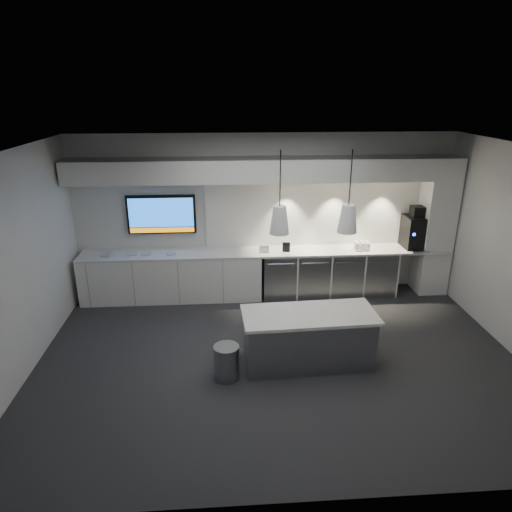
{
  "coord_description": "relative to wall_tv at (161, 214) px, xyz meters",
  "views": [
    {
      "loc": [
        -0.73,
        -5.75,
        3.74
      ],
      "look_at": [
        -0.26,
        1.1,
        1.2
      ],
      "focal_mm": 32.0,
      "sensor_mm": 36.0,
      "label": 1
    }
  ],
  "objects": [
    {
      "name": "wall_tv",
      "position": [
        0.0,
        0.0,
        0.0
      ],
      "size": [
        1.25,
        0.07,
        0.72
      ],
      "color": "black",
      "rests_on": "wall_back"
    },
    {
      "name": "island",
      "position": [
        2.3,
        -2.59,
        -1.16
      ],
      "size": [
        1.91,
        0.89,
        0.79
      ],
      "rotation": [
        0.0,
        0.0,
        0.05
      ],
      "color": "gray",
      "rests_on": "floor"
    },
    {
      "name": "tray_a",
      "position": [
        -0.98,
        -0.33,
        -0.65
      ],
      "size": [
        0.2,
        0.2,
        0.02
      ],
      "primitive_type": "cube",
      "rotation": [
        0.0,
        0.0,
        -0.3
      ],
      "color": "#ACACAC",
      "rests_on": "back_counter"
    },
    {
      "name": "floor",
      "position": [
        1.9,
        -2.45,
        -1.56
      ],
      "size": [
        7.0,
        7.0,
        0.0
      ],
      "primitive_type": "plane",
      "color": "#2A2A2D",
      "rests_on": "ground"
    },
    {
      "name": "wall_back",
      "position": [
        1.9,
        0.05,
        -0.06
      ],
      "size": [
        7.0,
        0.0,
        7.0
      ],
      "primitive_type": "plane",
      "rotation": [
        1.57,
        0.0,
        0.0
      ],
      "color": "silver",
      "rests_on": "floor"
    },
    {
      "name": "pendant_left",
      "position": [
        1.86,
        -2.59,
        0.59
      ],
      "size": [
        0.26,
        0.26,
        1.07
      ],
      "color": "white",
      "rests_on": "ceiling"
    },
    {
      "name": "cup_cluster",
      "position": [
        3.69,
        -0.35,
        -0.58
      ],
      "size": [
        0.28,
        0.18,
        0.15
      ],
      "primitive_type": null,
      "color": "silver",
      "rests_on": "back_counter"
    },
    {
      "name": "left_base_cabinets",
      "position": [
        0.15,
        -0.27,
        -1.13
      ],
      "size": [
        3.3,
        0.63,
        0.86
      ],
      "primitive_type": "cube",
      "color": "white",
      "rests_on": "floor"
    },
    {
      "name": "tray_b",
      "position": [
        -0.53,
        -0.31,
        -0.65
      ],
      "size": [
        0.19,
        0.19,
        0.02
      ],
      "primitive_type": "cube",
      "rotation": [
        0.0,
        0.0,
        0.25
      ],
      "color": "#ACACAC",
      "rests_on": "back_counter"
    },
    {
      "name": "pendant_right",
      "position": [
        2.75,
        -2.59,
        0.59
      ],
      "size": [
        0.26,
        0.26,
        1.07
      ],
      "color": "white",
      "rests_on": "ceiling"
    },
    {
      "name": "sign_black",
      "position": [
        2.27,
        -0.34,
        -0.57
      ],
      "size": [
        0.14,
        0.04,
        0.18
      ],
      "primitive_type": "cube",
      "rotation": [
        0.0,
        0.0,
        -0.14
      ],
      "color": "black",
      "rests_on": "back_counter"
    },
    {
      "name": "column",
      "position": [
        5.1,
        -0.25,
        -0.26
      ],
      "size": [
        0.55,
        0.55,
        2.6
      ],
      "primitive_type": "cube",
      "color": "white",
      "rests_on": "floor"
    },
    {
      "name": "fridge_unit_a",
      "position": [
        2.15,
        -0.27,
        -1.13
      ],
      "size": [
        0.6,
        0.61,
        0.85
      ],
      "primitive_type": "cube",
      "color": "gray",
      "rests_on": "floor"
    },
    {
      "name": "coffee_machine",
      "position": [
        4.73,
        -0.25,
        -0.33
      ],
      "size": [
        0.44,
        0.61,
        0.79
      ],
      "rotation": [
        0.0,
        0.0,
        0.01
      ],
      "color": "black",
      "rests_on": "back_counter"
    },
    {
      "name": "fridge_unit_d",
      "position": [
        4.04,
        -0.27,
        -1.13
      ],
      "size": [
        0.6,
        0.61,
        0.85
      ],
      "primitive_type": "cube",
      "color": "gray",
      "rests_on": "floor"
    },
    {
      "name": "back_counter",
      "position": [
        1.9,
        -0.27,
        -0.68
      ],
      "size": [
        6.8,
        0.65,
        0.04
      ],
      "primitive_type": "cube",
      "color": "silver",
      "rests_on": "left_base_cabinets"
    },
    {
      "name": "sign_white",
      "position": [
        1.86,
        -0.37,
        -0.59
      ],
      "size": [
        0.18,
        0.02,
        0.14
      ],
      "primitive_type": "cube",
      "rotation": [
        0.0,
        0.0,
        -0.02
      ],
      "color": "silver",
      "rests_on": "back_counter"
    },
    {
      "name": "tray_d",
      "position": [
        0.17,
        -0.34,
        -0.65
      ],
      "size": [
        0.2,
        0.2,
        0.02
      ],
      "primitive_type": "cube",
      "rotation": [
        0.0,
        0.0,
        0.27
      ],
      "color": "#ACACAC",
      "rests_on": "back_counter"
    },
    {
      "name": "wall_front",
      "position": [
        1.9,
        -4.95,
        -0.06
      ],
      "size": [
        7.0,
        0.0,
        7.0
      ],
      "primitive_type": "plane",
      "rotation": [
        -1.57,
        0.0,
        0.0
      ],
      "color": "silver",
      "rests_on": "floor"
    },
    {
      "name": "backsplash",
      "position": [
        3.1,
        0.03,
        -0.01
      ],
      "size": [
        4.6,
        0.03,
        1.3
      ],
      "primitive_type": "cube",
      "color": "white",
      "rests_on": "wall_back"
    },
    {
      "name": "tray_c",
      "position": [
        -0.28,
        -0.32,
        -0.65
      ],
      "size": [
        0.2,
        0.2,
        0.02
      ],
      "primitive_type": "cube",
      "rotation": [
        0.0,
        0.0,
        0.3
      ],
      "color": "#ACACAC",
      "rests_on": "back_counter"
    },
    {
      "name": "soffit",
      "position": [
        1.9,
        -0.25,
        0.84
      ],
      "size": [
        6.9,
        0.6,
        0.4
      ],
      "primitive_type": "cube",
      "color": "white",
      "rests_on": "wall_back"
    },
    {
      "name": "wall_left",
      "position": [
        -1.6,
        -2.45,
        -0.06
      ],
      "size": [
        0.0,
        7.0,
        7.0
      ],
      "primitive_type": "plane",
      "rotation": [
        1.57,
        0.0,
        1.57
      ],
      "color": "silver",
      "rests_on": "floor"
    },
    {
      "name": "ceiling",
      "position": [
        1.9,
        -2.45,
        1.44
      ],
      "size": [
        7.0,
        7.0,
        0.0
      ],
      "primitive_type": "plane",
      "rotation": [
        3.14,
        0.0,
        0.0
      ],
      "color": "black",
      "rests_on": "wall_back"
    },
    {
      "name": "bin",
      "position": [
        1.14,
        -2.89,
        -1.31
      ],
      "size": [
        0.36,
        0.36,
        0.49
      ],
      "primitive_type": "cylinder",
      "rotation": [
        0.0,
        0.0,
        -0.05
      ],
      "color": "gray",
      "rests_on": "floor"
    },
    {
      "name": "fridge_unit_c",
      "position": [
        3.41,
        -0.27,
        -1.13
      ],
      "size": [
        0.6,
        0.61,
        0.85
      ],
      "primitive_type": "cube",
      "color": "gray",
      "rests_on": "floor"
    },
    {
      "name": "fridge_unit_b",
      "position": [
        2.78,
        -0.27,
        -1.13
      ],
      "size": [
        0.6,
        0.61,
        0.85
      ],
      "primitive_type": "cube",
      "color": "gray",
      "rests_on": "floor"
    }
  ]
}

